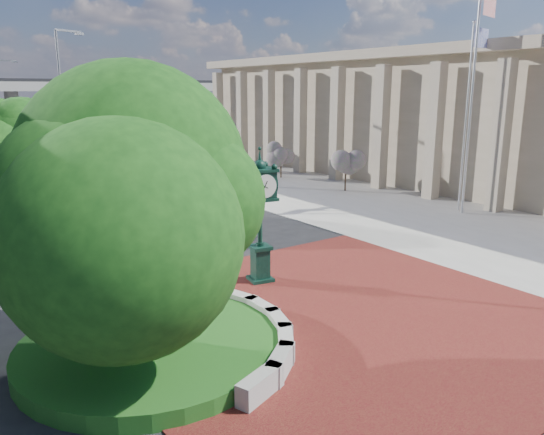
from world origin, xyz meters
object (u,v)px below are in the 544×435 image
Objects in this scene: parked_car at (70,155)px; street_lamp_near at (64,92)px; post_clock at (260,211)px; flagpole_a at (471,101)px; flagpole_b at (466,117)px; street_lamp_far at (1,103)px.

street_lamp_near is at bearing -89.83° from parked_car.
post_clock is 0.40× the size of flagpole_a.
street_lamp_near is at bearing 87.52° from post_clock.
flagpole_b is at bearing 10.26° from post_clock.
flagpole_a is 1.08× the size of street_lamp_near.
flagpole_a is 1.17× the size of flagpole_b.
street_lamp_far reaches higher than parked_car.
flagpole_b is (14.26, 2.58, 2.41)m from post_clock.
flagpole_b is at bearing -66.04° from street_lamp_far.
flagpole_b reaches higher than post_clock.
parked_car is at bearing 110.63° from flagpole_b.
flagpole_b is 0.92× the size of street_lamp_near.
parked_car is (2.93, 32.69, -1.64)m from post_clock.
flagpole_a reaches higher than street_lamp_far.
street_lamp_near reaches higher than flagpole_b.
street_lamp_far is (-1.13, 37.21, 2.63)m from post_clock.
parked_car is at bearing 75.26° from street_lamp_near.
flagpole_a is 26.93m from street_lamp_near.
post_clock is 37.32m from street_lamp_far.
street_lamp_far is at bearing 101.16° from street_lamp_near.
flagpole_b is 26.71m from street_lamp_near.
flagpole_b is at bearing 49.20° from flagpole_a.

